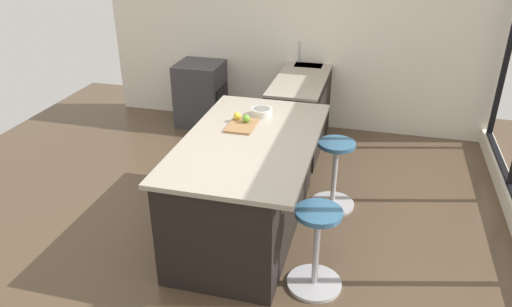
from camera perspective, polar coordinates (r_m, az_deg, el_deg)
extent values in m
plane|color=brown|center=(4.58, -2.87, -9.61)|extent=(7.36, 7.36, 0.00)
cube|color=black|center=(6.42, 27.61, 11.50)|extent=(0.05, 0.06, 2.33)
cube|color=silver|center=(6.58, 4.42, 14.86)|extent=(0.12, 5.13, 2.75)
cube|color=black|center=(6.47, 5.71, 5.90)|extent=(2.20, 0.60, 0.86)
cube|color=#9E9384|center=(6.33, 5.90, 9.68)|extent=(2.20, 0.60, 0.03)
cube|color=#38383D|center=(6.60, 6.27, 9.97)|extent=(0.44, 0.36, 0.12)
cylinder|color=#B7B7BC|center=(6.57, 5.04, 11.76)|extent=(0.02, 0.02, 0.28)
cube|color=#38383D|center=(6.83, -6.47, 6.98)|extent=(0.60, 0.60, 0.86)
cube|color=black|center=(6.74, -4.01, 6.44)|extent=(0.44, 0.01, 0.32)
cube|color=black|center=(4.43, -1.25, -3.90)|extent=(1.89, 0.93, 0.90)
cube|color=#9E9384|center=(4.20, -0.66, 1.56)|extent=(1.95, 1.13, 0.04)
cylinder|color=#B7B7BC|center=(5.06, 8.88, -5.78)|extent=(0.44, 0.44, 0.03)
cylinder|color=#B7B7BC|center=(4.90, 9.15, -2.54)|extent=(0.05, 0.05, 0.65)
cylinder|color=#336084|center=(4.74, 9.44, 1.08)|extent=(0.36, 0.36, 0.04)
cylinder|color=#B7B7BC|center=(4.08, 6.80, -14.79)|extent=(0.44, 0.44, 0.03)
cylinder|color=#B7B7BC|center=(3.87, 7.06, -11.14)|extent=(0.05, 0.05, 0.65)
cylinder|color=#336084|center=(3.67, 7.36, -6.90)|extent=(0.36, 0.36, 0.04)
cube|color=olive|center=(4.42, -1.70, 3.31)|extent=(0.36, 0.24, 0.02)
sphere|color=gold|center=(4.51, -2.20, 4.41)|extent=(0.07, 0.07, 0.07)
sphere|color=#609E2D|center=(4.45, -1.16, 4.10)|extent=(0.07, 0.07, 0.07)
cylinder|color=silver|center=(4.66, 0.67, 4.87)|extent=(0.20, 0.20, 0.07)
cylinder|color=slate|center=(4.65, 0.67, 5.04)|extent=(0.16, 0.16, 0.04)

